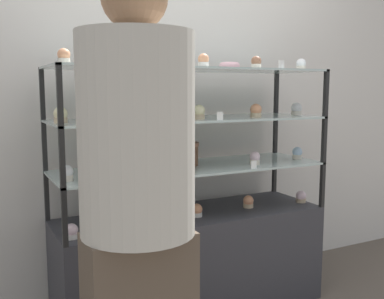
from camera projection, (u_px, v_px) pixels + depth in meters
The scene contains 31 objects.
back_wall at pixel (164, 90), 2.86m from camera, with size 8.00×0.05×2.60m.
display_base at pixel (192, 261), 2.65m from camera, with size 1.57×0.50×0.59m.
display_riser_lower at pixel (192, 169), 2.57m from camera, with size 1.57×0.50×0.28m.
display_riser_middle at pixel (192, 121), 2.54m from camera, with size 1.57×0.50×0.28m.
display_riser_upper at pixel (192, 71), 2.50m from camera, with size 1.57×0.50×0.28m.
layer_cake_centerpiece at pixel (180, 154), 2.60m from camera, with size 0.21×0.21×0.13m.
sheet_cake_frosted at pixel (149, 61), 2.38m from camera, with size 0.23×0.13×0.06m.
cupcake_0 at pixel (72, 232), 2.16m from camera, with size 0.06×0.06×0.07m.
cupcake_1 at pixel (141, 219), 2.36m from camera, with size 0.06×0.06×0.07m.
cupcake_2 at pixel (197, 211), 2.54m from camera, with size 0.06×0.06×0.07m.
cupcake_3 at pixel (248, 202), 2.73m from camera, with size 0.06×0.06×0.07m.
cupcake_4 at pixel (301, 197), 2.86m from camera, with size 0.06×0.06×0.07m.
price_tag_0 at pixel (141, 230), 2.22m from camera, with size 0.04×0.00×0.04m.
cupcake_5 at pixel (67, 173), 2.16m from camera, with size 0.06×0.06×0.08m.
cupcake_6 at pixel (137, 166), 2.36m from camera, with size 0.06×0.06×0.08m.
cupcake_7 at pixel (255, 158), 2.63m from camera, with size 0.06×0.06×0.08m.
cupcake_8 at pixel (297, 153), 2.83m from camera, with size 0.06×0.06×0.08m.
price_tag_1 at pixel (254, 165), 2.49m from camera, with size 0.04×0.00×0.04m.
cupcake_9 at pixel (61, 115), 2.16m from camera, with size 0.07×0.07×0.08m.
cupcake_10 at pixel (139, 114), 2.25m from camera, with size 0.07×0.07×0.08m.
cupcake_11 at pixel (199, 112), 2.44m from camera, with size 0.07×0.07×0.08m.
cupcake_12 at pixel (256, 111), 2.60m from camera, with size 0.07×0.07×0.08m.
cupcake_13 at pixel (296, 109), 2.80m from camera, with size 0.07×0.07×0.08m.
price_tag_2 at pixel (220, 116), 2.35m from camera, with size 0.04×0.00×0.04m.
cupcake_14 at pixel (64, 56), 2.07m from camera, with size 0.06×0.06×0.07m.
cupcake_15 at pixel (203, 61), 2.37m from camera, with size 0.06×0.06×0.07m.
cupcake_16 at pixel (256, 63), 2.55m from camera, with size 0.06×0.06×0.07m.
cupcake_17 at pixel (301, 65), 2.77m from camera, with size 0.06×0.06×0.07m.
price_tag_3 at pixel (281, 64), 2.49m from camera, with size 0.04×0.00×0.04m.
donut_glazed at pixel (229, 66), 2.66m from camera, with size 0.12×0.12×0.04m.
customer_figure at pixel (138, 200), 1.57m from camera, with size 0.40×0.40×1.72m.
Camera 1 is at (-1.16, -2.26, 1.30)m, focal length 42.00 mm.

